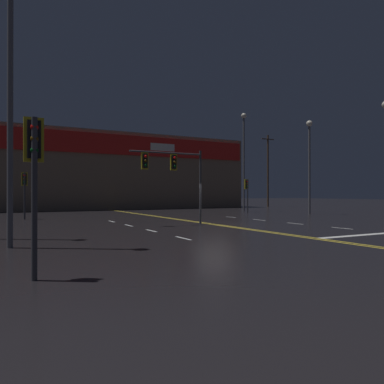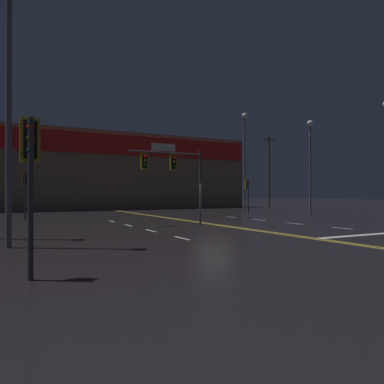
{
  "view_description": "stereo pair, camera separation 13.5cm",
  "coord_description": "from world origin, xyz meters",
  "px_view_note": "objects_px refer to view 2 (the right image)",
  "views": [
    {
      "loc": [
        -11.99,
        -19.54,
        1.89
      ],
      "look_at": [
        0.0,
        2.91,
        2.0
      ],
      "focal_mm": 35.0,
      "sensor_mm": 36.0,
      "label": 1
    },
    {
      "loc": [
        -11.87,
        -19.61,
        1.89
      ],
      "look_at": [
        0.0,
        2.91,
        2.0
      ],
      "focal_mm": 35.0,
      "sensor_mm": 36.0,
      "label": 2
    }
  ],
  "objects_px": {
    "traffic_signal_corner_southwest": "(30,160)",
    "traffic_signal_median": "(171,167)",
    "traffic_signal_corner_northeast": "(248,188)",
    "traffic_signal_corner_northwest": "(25,185)",
    "streetlight_near_right": "(9,30)",
    "streetlight_far_left": "(245,150)",
    "streetlight_near_left": "(310,154)"
  },
  "relations": [
    {
      "from": "traffic_signal_corner_southwest",
      "to": "traffic_signal_median",
      "type": "bearing_deg",
      "value": 52.95
    },
    {
      "from": "traffic_signal_median",
      "to": "traffic_signal_corner_southwest",
      "type": "height_order",
      "value": "traffic_signal_median"
    },
    {
      "from": "traffic_signal_median",
      "to": "traffic_signal_corner_northeast",
      "type": "xyz_separation_m",
      "value": [
        12.74,
        9.67,
        -1.04
      ]
    },
    {
      "from": "traffic_signal_corner_northwest",
      "to": "traffic_signal_corner_northeast",
      "type": "distance_m",
      "value": 20.17
    },
    {
      "from": "traffic_signal_corner_northwest",
      "to": "traffic_signal_corner_southwest",
      "type": "relative_size",
      "value": 0.97
    },
    {
      "from": "traffic_signal_corner_northwest",
      "to": "streetlight_near_right",
      "type": "xyz_separation_m",
      "value": [
        -1.54,
        -15.59,
        5.07
      ]
    },
    {
      "from": "traffic_signal_median",
      "to": "streetlight_near_right",
      "type": "xyz_separation_m",
      "value": [
        -8.97,
        -5.95,
        4.14
      ]
    },
    {
      "from": "traffic_signal_median",
      "to": "streetlight_far_left",
      "type": "relative_size",
      "value": 0.45
    },
    {
      "from": "traffic_signal_corner_northwest",
      "to": "traffic_signal_corner_southwest",
      "type": "bearing_deg",
      "value": -93.42
    },
    {
      "from": "traffic_signal_corner_southwest",
      "to": "streetlight_near_right",
      "type": "distance_m",
      "value": 7.47
    },
    {
      "from": "streetlight_near_left",
      "to": "streetlight_far_left",
      "type": "relative_size",
      "value": 0.82
    },
    {
      "from": "traffic_signal_corner_northwest",
      "to": "traffic_signal_corner_northeast",
      "type": "xyz_separation_m",
      "value": [
        20.17,
        0.03,
        -0.11
      ]
    },
    {
      "from": "traffic_signal_corner_northeast",
      "to": "streetlight_far_left",
      "type": "relative_size",
      "value": 0.31
    },
    {
      "from": "traffic_signal_median",
      "to": "streetlight_near_right",
      "type": "height_order",
      "value": "streetlight_near_right"
    },
    {
      "from": "traffic_signal_median",
      "to": "streetlight_near_right",
      "type": "distance_m",
      "value": 11.53
    },
    {
      "from": "traffic_signal_corner_northeast",
      "to": "streetlight_near_left",
      "type": "bearing_deg",
      "value": -54.32
    },
    {
      "from": "traffic_signal_corner_northeast",
      "to": "streetlight_near_right",
      "type": "distance_m",
      "value": 27.24
    },
    {
      "from": "traffic_signal_median",
      "to": "traffic_signal_corner_northeast",
      "type": "height_order",
      "value": "traffic_signal_median"
    },
    {
      "from": "traffic_signal_corner_northeast",
      "to": "streetlight_far_left",
      "type": "xyz_separation_m",
      "value": [
        1.65,
        2.8,
        4.21
      ]
    },
    {
      "from": "traffic_signal_median",
      "to": "traffic_signal_corner_northwest",
      "type": "height_order",
      "value": "traffic_signal_median"
    },
    {
      "from": "traffic_signal_corner_northwest",
      "to": "traffic_signal_corner_northeast",
      "type": "bearing_deg",
      "value": 0.09
    },
    {
      "from": "streetlight_far_left",
      "to": "traffic_signal_corner_northwest",
      "type": "bearing_deg",
      "value": -172.61
    },
    {
      "from": "traffic_signal_corner_southwest",
      "to": "streetlight_near_left",
      "type": "height_order",
      "value": "streetlight_near_left"
    },
    {
      "from": "traffic_signal_corner_southwest",
      "to": "streetlight_far_left",
      "type": "relative_size",
      "value": 0.34
    },
    {
      "from": "traffic_signal_median",
      "to": "streetlight_near_left",
      "type": "bearing_deg",
      "value": 16.52
    },
    {
      "from": "traffic_signal_corner_southwest",
      "to": "streetlight_near_right",
      "type": "relative_size",
      "value": 0.29
    },
    {
      "from": "traffic_signal_corner_northwest",
      "to": "traffic_signal_corner_northeast",
      "type": "relative_size",
      "value": 1.04
    },
    {
      "from": "traffic_signal_corner_southwest",
      "to": "streetlight_far_left",
      "type": "height_order",
      "value": "streetlight_far_left"
    },
    {
      "from": "traffic_signal_corner_southwest",
      "to": "streetlight_near_left",
      "type": "distance_m",
      "value": 29.94
    },
    {
      "from": "streetlight_far_left",
      "to": "traffic_signal_median",
      "type": "bearing_deg",
      "value": -139.09
    },
    {
      "from": "traffic_signal_corner_southwest",
      "to": "streetlight_far_left",
      "type": "distance_m",
      "value": 33.53
    },
    {
      "from": "traffic_signal_median",
      "to": "traffic_signal_corner_southwest",
      "type": "relative_size",
      "value": 1.31
    }
  ]
}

